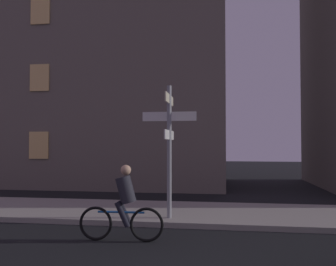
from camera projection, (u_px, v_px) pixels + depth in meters
The scene contains 4 objects.
sidewalk_kerb at pixel (202, 213), 10.29m from camera, with size 40.00×3.29×0.14m, color gray.
signpost at pixel (169, 139), 9.40m from camera, with size 1.42×1.51×3.44m.
cyclist at pixel (123, 206), 7.63m from camera, with size 1.82×0.34×1.61m.
building_left_block at pixel (101, 14), 19.37m from camera, with size 13.10×6.95×18.05m.
Camera 1 is at (0.61, -3.89, 2.05)m, focal length 38.63 mm.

